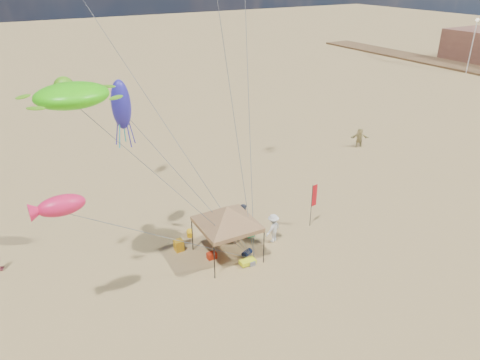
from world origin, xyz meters
The scene contains 19 objects.
ground centered at (0.00, 0.00, 0.00)m, with size 280.00×280.00×0.00m, color tan.
canopy_tent centered at (-1.65, 1.64, 3.21)m, with size 6.25×6.25×3.86m.
feather_flag centered at (4.84, 1.91, 1.99)m, with size 0.45×0.09×2.97m.
cooler_red centered at (-2.56, 1.88, 0.19)m, with size 0.54×0.38×0.38m, color red.
cooler_blue centered at (0.81, 5.09, 0.19)m, with size 0.54×0.38×0.38m, color #13329F.
bag_navy centered at (-0.64, 1.10, 0.18)m, with size 0.36×0.36×0.60m, color #0C1636.
bag_orange centered at (-2.66, 4.76, 0.18)m, with size 0.36×0.36×0.60m, color #FFB60E.
chair_green centered at (0.61, 2.85, 0.35)m, with size 0.50×0.50×0.70m, color #1A9048.
chair_yellow centered at (-3.89, 3.60, 0.35)m, with size 0.50×0.50×0.70m, color gold.
crate_grey centered at (-0.90, 0.15, 0.14)m, with size 0.34×0.30×0.28m, color gray.
beach_cart centered at (-1.08, 0.31, 0.20)m, with size 0.90×0.50×0.24m, color #EEFD1C.
person_near_a centered at (-0.50, 2.56, 0.80)m, with size 0.58×0.38×1.60m, color tan.
person_near_b centered at (0.61, 3.56, 0.96)m, with size 0.94×0.73×1.93m, color #363B4A.
person_near_c centered at (1.52, 1.59, 0.94)m, with size 1.21×0.70×1.88m, color white.
person_far_c centered at (17.54, 10.85, 0.92)m, with size 1.70×0.54×1.83m, color tan.
lamp_north centered at (55.00, 26.00, 5.52)m, with size 0.50×0.50×8.25m.
turtle_kite centered at (-8.71, 2.74, 10.32)m, with size 3.28×2.62×1.09m, color #40FD0D.
fish_kite centered at (-10.19, 0.79, 6.16)m, with size 2.04×1.02×0.91m, color #FE1D54.
squid_kite centered at (-5.89, 5.33, 8.86)m, with size 1.03×1.03×2.67m, color #2C26B5.
Camera 1 is at (-12.13, -17.73, 15.50)m, focal length 33.71 mm.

